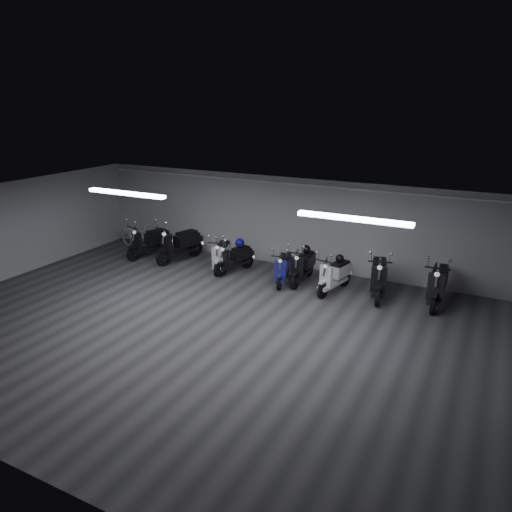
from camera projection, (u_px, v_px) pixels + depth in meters
The scene contains 20 objects.
floor at pixel (207, 329), 11.24m from camera, with size 14.00×10.00×0.01m, color #353537.
ceiling at pixel (203, 210), 10.37m from camera, with size 14.00×10.00×0.01m, color gray.
back_wall at pixel (293, 223), 15.03m from camera, with size 14.00×0.01×2.80m, color #9F9FA2.
front_wall at pixel (3, 385), 6.57m from camera, with size 14.00×0.01×2.80m, color #9F9FA2.
fluor_strip_left at pixel (126, 193), 12.53m from camera, with size 2.40×0.18×0.08m, color white.
fluor_strip_right at pixel (354, 219), 9.93m from camera, with size 2.40×0.18×0.08m, color white.
conduit at pixel (293, 184), 14.58m from camera, with size 0.05×0.05×13.60m, color white.
scooter_0 at pixel (149, 237), 16.11m from camera, with size 0.62×1.87×1.39m, color black, non-canonical shape.
scooter_1 at pixel (179, 239), 15.67m from camera, with size 0.67×2.02×1.50m, color black, non-canonical shape.
scooter_2 at pixel (221, 250), 14.90m from camera, with size 0.57×1.71×1.27m, color silver, non-canonical shape.
scooter_3 at pixel (234, 253), 14.72m from camera, with size 0.53×1.60×1.19m, color black, non-canonical shape.
scooter_4 at pixel (283, 263), 13.85m from camera, with size 0.54×1.61×1.20m, color navy, non-canonical shape.
scooter_5 at pixel (303, 261), 13.88m from camera, with size 0.58×1.74×1.30m, color black, non-canonical shape.
scooter_6 at pixel (335, 270), 13.19m from camera, with size 0.57×1.72×1.28m, color silver, non-canonical shape.
scooter_8 at pixel (379, 270), 12.87m from camera, with size 0.66×1.97×1.47m, color black, non-canonical shape.
scooter_9 at pixel (439, 278), 12.36m from camera, with size 0.66×1.98×1.48m, color black, non-canonical shape.
bicycle at pixel (135, 233), 16.90m from camera, with size 0.65×1.85×1.20m, color white.
helmet_0 at pixel (306, 249), 13.99m from camera, with size 0.26×0.26×0.26m, color black.
helmet_1 at pixel (240, 243), 14.78m from camera, with size 0.28×0.28×0.28m, color #0C0B79.
helmet_2 at pixel (340, 258), 13.28m from camera, with size 0.23×0.23×0.23m, color black.
Camera 1 is at (5.64, -8.51, 5.11)m, focal length 34.18 mm.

